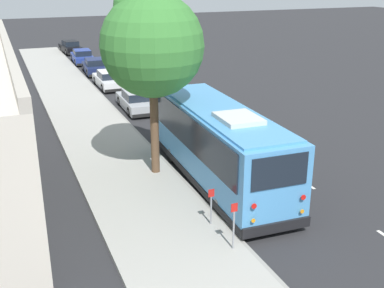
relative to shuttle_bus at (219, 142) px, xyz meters
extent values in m
plane|color=#28282B|center=(0.55, -0.26, -1.80)|extent=(160.00, 160.00, 0.00)
cube|color=#A3A099|center=(0.55, 3.48, -1.73)|extent=(80.00, 4.03, 0.15)
cube|color=gray|center=(0.55, 1.40, -1.73)|extent=(80.00, 0.14, 0.15)
cube|color=#4C93D1|center=(0.00, 0.00, -0.12)|extent=(9.69, 2.84, 2.87)
cube|color=black|center=(0.00, 0.00, -1.41)|extent=(9.75, 2.89, 0.28)
cube|color=black|center=(0.00, 0.00, 0.51)|extent=(8.91, 2.90, 1.37)
cube|color=black|center=(4.83, -0.17, 0.51)|extent=(0.11, 2.19, 1.44)
cube|color=black|center=(-4.82, 0.17, 0.62)|extent=(0.10, 2.01, 1.10)
cube|color=black|center=(4.83, -0.17, 1.18)|extent=(0.10, 1.81, 0.22)
cube|color=#4C93D1|center=(0.00, 0.00, 1.36)|extent=(9.10, 2.59, 0.10)
cube|color=silver|center=(-1.71, 0.06, 1.48)|extent=(1.81, 1.48, 0.20)
cube|color=black|center=(4.86, -0.17, -1.37)|extent=(0.19, 2.53, 0.36)
cube|color=black|center=(-4.85, 0.17, -1.37)|extent=(0.19, 2.53, 0.36)
cylinder|color=red|center=(-4.87, 1.07, -0.40)|extent=(0.04, 0.18, 0.18)
cylinder|color=orange|center=(-4.87, 1.07, -0.92)|extent=(0.03, 0.14, 0.14)
cylinder|color=red|center=(-4.93, -0.73, -0.40)|extent=(0.04, 0.18, 0.18)
cylinder|color=orange|center=(-4.93, -0.73, -0.92)|extent=(0.03, 0.14, 0.14)
cube|color=white|center=(4.94, 0.67, -1.20)|extent=(0.05, 0.32, 0.18)
cube|color=white|center=(4.88, -1.01, -1.20)|extent=(0.05, 0.32, 0.18)
cube|color=black|center=(4.56, 1.25, 0.79)|extent=(0.06, 0.10, 0.24)
cylinder|color=black|center=(2.89, 1.00, -1.35)|extent=(0.91, 0.33, 0.90)
cylinder|color=slate|center=(2.89, 1.00, -1.35)|extent=(0.42, 0.33, 0.41)
cylinder|color=black|center=(2.81, -1.20, -1.35)|extent=(0.91, 0.33, 0.90)
cylinder|color=slate|center=(2.81, -1.20, -1.35)|extent=(0.42, 0.33, 0.41)
cylinder|color=black|center=(-2.65, 1.19, -1.35)|extent=(0.91, 0.33, 0.90)
cylinder|color=slate|center=(-2.65, 1.19, -1.35)|extent=(0.42, 0.33, 0.41)
cylinder|color=black|center=(-2.73, -1.01, -1.35)|extent=(0.91, 0.33, 0.90)
cylinder|color=slate|center=(-2.73, -1.01, -1.35)|extent=(0.42, 0.33, 0.41)
cube|color=#A8AAAF|center=(12.10, 0.09, -1.34)|extent=(4.40, 1.84, 0.62)
cube|color=black|center=(11.98, 0.09, -0.79)|extent=(2.10, 1.54, 0.48)
cube|color=#A8AAAF|center=(11.98, 0.09, -0.55)|extent=(2.02, 1.50, 0.05)
cube|color=black|center=(14.29, 0.02, -1.55)|extent=(0.13, 1.66, 0.20)
cube|color=black|center=(9.90, 0.15, -1.55)|extent=(0.13, 1.66, 0.20)
cylinder|color=black|center=(13.49, 0.83, -1.49)|extent=(0.63, 0.22, 0.62)
cylinder|color=slate|center=(13.49, 0.83, -1.49)|extent=(0.29, 0.23, 0.28)
cylinder|color=black|center=(13.45, -0.73, -1.49)|extent=(0.63, 0.22, 0.62)
cylinder|color=slate|center=(13.45, -0.73, -1.49)|extent=(0.29, 0.23, 0.28)
cylinder|color=black|center=(10.75, 0.91, -1.49)|extent=(0.63, 0.22, 0.62)
cylinder|color=slate|center=(10.75, 0.91, -1.49)|extent=(0.29, 0.23, 0.28)
cylinder|color=black|center=(10.70, -0.65, -1.49)|extent=(0.63, 0.22, 0.62)
cylinder|color=slate|center=(10.70, -0.65, -1.49)|extent=(0.29, 0.23, 0.28)
cube|color=silver|center=(18.98, 0.25, -1.33)|extent=(4.28, 1.71, 0.62)
cube|color=black|center=(18.87, 0.25, -0.78)|extent=(2.03, 1.48, 0.48)
cube|color=silver|center=(18.87, 0.25, -0.54)|extent=(1.95, 1.44, 0.05)
cube|color=black|center=(21.14, 0.25, -1.54)|extent=(0.08, 1.66, 0.20)
cube|color=black|center=(16.82, 0.25, -1.54)|extent=(0.08, 1.66, 0.20)
cylinder|color=black|center=(20.33, 1.03, -1.49)|extent=(0.63, 0.20, 0.63)
cylinder|color=slate|center=(20.33, 1.03, -1.49)|extent=(0.28, 0.22, 0.28)
cylinder|color=black|center=(20.33, -0.53, -1.49)|extent=(0.63, 0.20, 0.63)
cylinder|color=slate|center=(20.33, -0.53, -1.49)|extent=(0.28, 0.22, 0.28)
cylinder|color=black|center=(17.63, 1.03, -1.49)|extent=(0.63, 0.20, 0.63)
cylinder|color=slate|center=(17.63, 1.03, -1.49)|extent=(0.28, 0.22, 0.28)
cylinder|color=black|center=(17.63, -0.53, -1.49)|extent=(0.63, 0.20, 0.63)
cylinder|color=slate|center=(17.63, -0.53, -1.49)|extent=(0.28, 0.22, 0.28)
cube|color=#19234C|center=(24.61, 0.20, -1.32)|extent=(4.18, 1.93, 0.64)
cube|color=black|center=(24.51, 0.21, -0.76)|extent=(2.02, 1.58, 0.48)
cube|color=#19234C|center=(24.51, 0.21, -0.52)|extent=(1.94, 1.54, 0.05)
cube|color=black|center=(26.68, 0.09, -1.54)|extent=(0.17, 1.66, 0.20)
cube|color=black|center=(22.55, 0.31, -1.54)|extent=(0.17, 1.66, 0.20)
cylinder|color=black|center=(25.95, 0.92, -1.48)|extent=(0.66, 0.23, 0.65)
cylinder|color=slate|center=(25.95, 0.92, -1.48)|extent=(0.30, 0.24, 0.29)
cylinder|color=black|center=(25.86, -0.65, -1.48)|extent=(0.66, 0.23, 0.65)
cylinder|color=slate|center=(25.86, -0.65, -1.48)|extent=(0.30, 0.24, 0.29)
cylinder|color=black|center=(23.36, 1.05, -1.48)|extent=(0.66, 0.23, 0.65)
cylinder|color=slate|center=(23.36, 1.05, -1.48)|extent=(0.30, 0.24, 0.29)
cylinder|color=black|center=(23.28, -0.51, -1.48)|extent=(0.66, 0.23, 0.65)
cylinder|color=slate|center=(23.28, -0.51, -1.48)|extent=(0.30, 0.24, 0.29)
cube|color=navy|center=(30.08, 0.29, -1.32)|extent=(4.33, 1.92, 0.63)
cube|color=black|center=(29.97, 0.30, -0.77)|extent=(2.08, 1.59, 0.48)
cube|color=navy|center=(29.97, 0.30, -0.53)|extent=(2.00, 1.55, 0.05)
cube|color=black|center=(32.24, 0.21, -1.54)|extent=(0.15, 1.70, 0.20)
cube|color=black|center=(27.93, 0.38, -1.54)|extent=(0.15, 1.70, 0.20)
cylinder|color=black|center=(31.46, 1.04, -1.48)|extent=(0.65, 0.23, 0.65)
cylinder|color=slate|center=(31.46, 1.04, -1.48)|extent=(0.30, 0.23, 0.29)
cylinder|color=black|center=(31.40, -0.56, -1.48)|extent=(0.65, 0.23, 0.65)
cylinder|color=slate|center=(31.40, -0.56, -1.48)|extent=(0.30, 0.23, 0.29)
cylinder|color=black|center=(28.77, 1.14, -1.48)|extent=(0.65, 0.23, 0.65)
cylinder|color=slate|center=(28.77, 1.14, -1.48)|extent=(0.30, 0.23, 0.29)
cylinder|color=black|center=(28.71, -0.46, -1.48)|extent=(0.65, 0.23, 0.65)
cylinder|color=slate|center=(28.71, -0.46, -1.48)|extent=(0.30, 0.23, 0.29)
cube|color=black|center=(36.58, 0.40, -1.30)|extent=(4.36, 1.99, 0.66)
cube|color=black|center=(36.47, 0.39, -0.74)|extent=(2.12, 1.59, 0.48)
cube|color=black|center=(36.47, 0.39, -0.50)|extent=(2.04, 1.55, 0.05)
cube|color=black|center=(38.72, 0.57, -1.53)|extent=(0.21, 1.61, 0.20)
cube|color=black|center=(34.44, 0.23, -1.53)|extent=(0.21, 1.61, 0.20)
cylinder|color=black|center=(37.85, 1.26, -1.46)|extent=(0.69, 0.25, 0.68)
cylinder|color=slate|center=(37.85, 1.26, -1.46)|extent=(0.32, 0.24, 0.30)
cylinder|color=black|center=(37.97, -0.24, -1.46)|extent=(0.69, 0.25, 0.68)
cylinder|color=slate|center=(37.97, -0.24, -1.46)|extent=(0.32, 0.24, 0.30)
cylinder|color=black|center=(35.18, 1.05, -1.46)|extent=(0.69, 0.25, 0.68)
cylinder|color=slate|center=(35.18, 1.05, -1.46)|extent=(0.32, 0.24, 0.30)
cylinder|color=black|center=(35.30, -0.45, -1.46)|extent=(0.69, 0.25, 0.68)
cylinder|color=slate|center=(35.30, -0.45, -1.46)|extent=(0.32, 0.24, 0.30)
cylinder|color=brown|center=(1.78, 2.19, 0.34)|extent=(0.36, 0.36, 3.98)
sphere|color=#387A33|center=(1.78, 2.19, 3.80)|extent=(4.19, 4.19, 4.19)
sphere|color=#3C8437|center=(2.30, 2.19, 5.16)|extent=(2.72, 2.72, 2.72)
cylinder|color=gray|center=(-5.04, 1.87, -1.00)|extent=(0.06, 0.06, 1.30)
cube|color=red|center=(-5.04, 1.87, -0.21)|extent=(0.02, 0.22, 0.28)
cylinder|color=gray|center=(-3.35, 1.87, -1.13)|extent=(0.06, 0.06, 1.03)
cube|color=red|center=(-3.35, 1.87, -0.48)|extent=(0.02, 0.22, 0.28)
cube|color=#B1A99C|center=(4.83, 7.54, 3.65)|extent=(20.27, 0.30, 0.40)
cube|color=silver|center=(-0.90, -3.35, -1.80)|extent=(2.40, 0.14, 0.01)
cube|color=silver|center=(5.10, -3.35, -1.80)|extent=(2.40, 0.14, 0.01)
camera|label=1|loc=(-16.71, 8.04, 6.60)|focal=45.00mm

